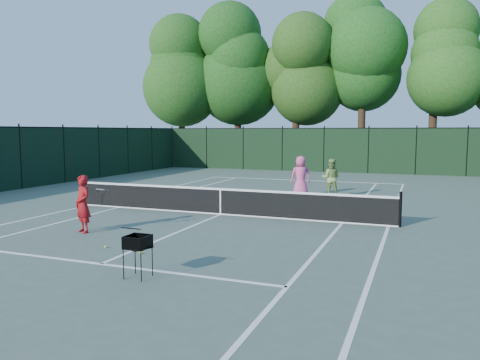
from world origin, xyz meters
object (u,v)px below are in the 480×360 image
(loose_ball_midcourt, at_px, (106,247))
(coach, at_px, (83,204))
(player_green, at_px, (331,178))
(loose_ball_near_cart, at_px, (141,252))
(ball_hopper, at_px, (138,242))
(player_pink, at_px, (301,176))

(loose_ball_midcourt, bearing_deg, coach, 143.55)
(player_green, xyz_separation_m, loose_ball_near_cart, (-2.41, -10.90, -0.80))
(ball_hopper, bearing_deg, loose_ball_midcourt, 160.17)
(player_green, relative_size, loose_ball_midcourt, 24.55)
(player_green, relative_size, ball_hopper, 2.00)
(loose_ball_near_cart, height_order, loose_ball_midcourt, same)
(coach, height_order, ball_hopper, coach)
(ball_hopper, distance_m, loose_ball_midcourt, 2.72)
(coach, distance_m, loose_ball_near_cart, 3.22)
(player_green, xyz_separation_m, loose_ball_midcourt, (-3.52, -10.74, -0.80))
(player_pink, distance_m, loose_ball_midcourt, 10.88)
(ball_hopper, bearing_deg, coach, 161.47)
(player_green, bearing_deg, player_pink, 0.70)
(player_green, height_order, ball_hopper, player_green)
(player_pink, height_order, loose_ball_near_cart, player_pink)
(player_pink, bearing_deg, loose_ball_near_cart, 64.39)
(ball_hopper, bearing_deg, player_pink, 108.64)
(loose_ball_near_cart, xyz_separation_m, loose_ball_midcourt, (-1.11, 0.16, 0.00))
(coach, height_order, loose_ball_midcourt, coach)
(coach, relative_size, player_pink, 0.91)
(coach, relative_size, player_green, 0.97)
(player_green, bearing_deg, ball_hopper, 78.18)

